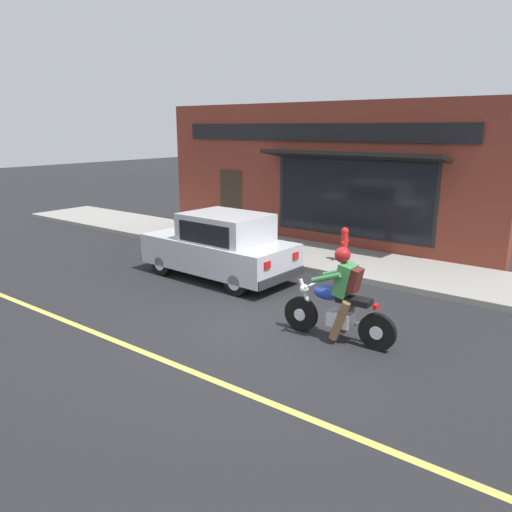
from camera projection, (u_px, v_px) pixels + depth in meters
name	position (u px, v px, depth m)	size (l,w,h in m)	color
ground_plane	(251.00, 329.00, 8.90)	(80.00, 80.00, 0.00)	black
sidewalk_curb	(274.00, 249.00, 14.45)	(2.60, 22.00, 0.14)	gray
lane_stripe	(64.00, 320.00, 9.27)	(0.12, 19.80, 0.01)	#D1C64C
storefront_building	(315.00, 175.00, 14.88)	(1.25, 11.08, 4.20)	maroon
motorcycle_with_rider	(339.00, 302.00, 8.26)	(0.57, 2.02, 1.62)	black
car_hatchback	(220.00, 247.00, 11.71)	(1.76, 3.83, 1.57)	black
fire_hydrant	(344.00, 244.00, 12.79)	(0.36, 0.24, 0.88)	red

